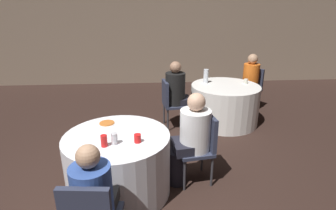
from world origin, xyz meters
The scene contains 17 objects.
ground_plane centered at (0.00, 0.00, 0.00)m, with size 16.00×16.00×0.00m, color black.
wall_back centered at (0.00, 4.89, 1.40)m, with size 16.00×0.06×2.80m.
table_near centered at (-0.22, 0.05, 0.36)m, with size 1.18×1.18×0.72m.
table_far centered at (1.54, 1.93, 0.36)m, with size 1.24×1.24×0.72m.
chair_near_east centered at (0.77, 0.21, 0.52)m, with size 0.46×0.46×0.86m.
chair_far_northeast centered at (2.31, 2.62, 0.52)m, with size 0.56×0.56×0.86m.
chair_far_west centered at (0.52, 1.79, 0.52)m, with size 0.45×0.45×0.86m.
person_black_shirt centered at (0.67, 1.81, 0.61)m, with size 0.51×0.37×1.20m.
person_orange_shirt centered at (2.19, 2.51, 0.59)m, with size 0.46×0.45×1.18m.
person_blue_shirt centered at (-0.30, -0.77, 0.55)m, with size 0.33×0.50×1.10m.
person_white_shirt centered at (0.62, 0.18, 0.59)m, with size 0.52×0.39×1.14m.
pizza_plate_near centered at (-0.37, 0.38, 0.73)m, with size 0.21×0.21×0.02m.
soda_can_silver centered at (-0.22, -0.14, 0.78)m, with size 0.07×0.07×0.12m.
soda_can_red centered at (-0.31, -0.18, 0.78)m, with size 0.07×0.07×0.12m.
cup_near centered at (0.02, -0.12, 0.77)m, with size 0.07×0.07×0.09m.
bottle_far centered at (1.21, 2.14, 0.85)m, with size 0.09×0.09×0.26m.
cup_far centered at (1.95, 2.04, 0.76)m, with size 0.07×0.07×0.09m.
Camera 1 is at (0.16, -2.56, 2.02)m, focal length 28.00 mm.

